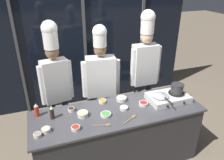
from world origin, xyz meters
The scene contains 23 objects.
ground_plane centered at (0.00, 0.00, 0.00)m, with size 24.00×24.00×0.00m, color #7F705B.
window_wall_back centered at (0.00, 1.89, 1.35)m, with size 4.41×0.09×2.70m.
demo_counter centered at (0.00, 0.00, 0.44)m, with size 2.33×0.77×0.89m.
portable_stove centered at (0.79, 0.01, 0.93)m, with size 0.59×0.39×0.10m.
frying_pan centered at (0.65, 0.01, 1.01)m, with size 0.25×0.43×0.05m.
stock_pot centered at (0.92, 0.01, 1.06)m, with size 0.21×0.18×0.14m.
squeeze_bottle_soy centered at (-0.85, 0.12, 0.98)m, with size 0.06×0.06×0.19m.
squeeze_bottle_chili centered at (-1.03, 0.25, 0.98)m, with size 0.06×0.06×0.19m.
prep_bowl_mushrooms centered at (-1.05, -0.18, 0.91)m, with size 0.09×0.09×0.05m.
prep_bowl_carrots centered at (-0.14, 0.27, 0.91)m, with size 0.11×0.11×0.04m.
prep_bowl_scallions centered at (-0.19, -0.05, 0.91)m, with size 0.14×0.14×0.04m.
prep_bowl_ginger centered at (-0.48, 0.04, 0.92)m, with size 0.15×0.15×0.06m.
prep_bowl_bell_pepper centered at (0.39, 0.01, 0.92)m, with size 0.13×0.13×0.05m.
prep_bowl_chicken centered at (0.14, 0.24, 0.92)m, with size 0.15×0.15×0.05m.
prep_bowl_soy_glaze centered at (-0.60, 0.21, 0.91)m, with size 0.09×0.09×0.05m.
prep_bowl_chili_flakes centered at (-0.62, -0.20, 0.91)m, with size 0.11×0.11×0.04m.
prep_bowl_noodles centered at (-0.95, -0.13, 0.92)m, with size 0.11×0.11×0.05m.
prep_bowl_garlic centered at (0.09, 0.01, 0.91)m, with size 0.11×0.11×0.04m.
serving_spoon_slotted centered at (0.11, -0.21, 0.89)m, with size 0.24×0.15×0.02m.
serving_spoon_solid centered at (-0.26, -0.24, 0.89)m, with size 0.22×0.08×0.02m.
chef_head centered at (-0.72, 0.70, 1.20)m, with size 0.49×0.26×2.02m.
chef_sous centered at (-0.03, 0.69, 1.10)m, with size 0.59×0.31×1.92m.
chef_line centered at (0.75, 0.71, 1.24)m, with size 0.54×0.23×2.08m.
Camera 1 is at (-0.91, -2.30, 2.55)m, focal length 35.00 mm.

